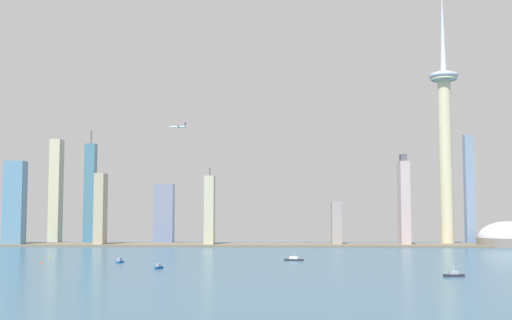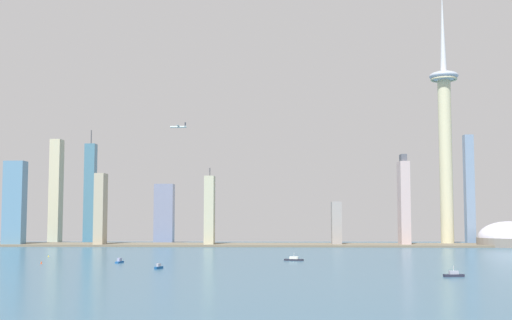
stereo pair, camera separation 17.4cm
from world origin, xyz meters
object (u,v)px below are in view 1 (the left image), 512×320
boat_2 (120,261)px  skyscraper_5 (164,213)px  skyscraper_3 (404,202)px  skyscraper_2 (336,224)px  skyscraper_7 (15,203)px  skyscraper_1 (100,210)px  observation_tower (445,129)px  boat_0 (454,275)px  channel_buoy_1 (48,256)px  channel_buoy_0 (41,262)px  skyscraper_6 (210,211)px  airplane (178,127)px  skyscraper_8 (90,193)px  skyscraper_0 (469,189)px  skyscraper_4 (56,191)px  boat_4 (294,259)px  stadium_dome (509,239)px  boat_5 (159,267)px

boat_2 → skyscraper_5: bearing=17.7°
skyscraper_3 → skyscraper_2: bearing=178.9°
boat_2 → skyscraper_7: bearing=49.3°
skyscraper_1 → observation_tower: bearing=5.8°
skyscraper_2 → boat_0: (43.01, -424.26, -27.75)m
channel_buoy_1 → channel_buoy_0: bearing=-73.7°
skyscraper_5 → skyscraper_6: 121.84m
boat_0 → airplane: (-259.04, 449.99, 161.79)m
skyscraper_7 → skyscraper_8: (71.67, 99.43, 16.80)m
skyscraper_3 → skyscraper_6: (-256.45, -10.79, -11.36)m
skyscraper_5 → boat_2: skyscraper_5 is taller
skyscraper_0 → skyscraper_1: (-500.76, -71.18, -28.74)m
skyscraper_0 → skyscraper_4: bearing=175.7°
skyscraper_5 → boat_2: bearing=-85.4°
skyscraper_5 → channel_buoy_0: bearing=-94.5°
boat_4 → airplane: 375.52m
skyscraper_3 → channel_buoy_0: (-365.55, -320.46, -56.19)m
skyscraper_1 → skyscraper_2: size_ratio=1.63×
stadium_dome → boat_0: stadium_dome is taller
observation_tower → boat_2: observation_tower is taller
observation_tower → skyscraper_0: bearing=32.4°
skyscraper_5 → skyscraper_7: size_ratio=0.76×
skyscraper_5 → airplane: bearing=-63.2°
observation_tower → skyscraper_3: size_ratio=2.95×
skyscraper_1 → airplane: airplane is taller
observation_tower → channel_buoy_0: size_ratio=143.88×
observation_tower → skyscraper_5: size_ratio=4.16×
skyscraper_5 → skyscraper_8: (-110.34, -0.39, 29.99)m
skyscraper_0 → boat_0: 503.94m
observation_tower → skyscraper_0: size_ratio=2.33×
skyscraper_5 → boat_2: (31.66, -391.46, -41.39)m
boat_5 → skyscraper_3: bearing=-9.4°
boat_2 → skyscraper_4: bearing=39.1°
skyscraper_5 → boat_2: 394.91m
skyscraper_1 → skyscraper_5: 121.13m
skyscraper_1 → boat_0: (353.80, -404.99, -46.26)m
skyscraper_4 → boat_2: (198.34, -406.26, -75.45)m
skyscraper_0 → boat_5: size_ratio=17.50×
skyscraper_0 → skyscraper_5: (-434.42, 30.06, -33.51)m
skyscraper_5 → channel_buoy_0: 407.49m
skyscraper_8 → skyscraper_1: bearing=-66.4°
skyscraper_5 → boat_4: bearing=-63.0°
skyscraper_5 → channel_buoy_1: 321.33m
skyscraper_6 → skyscraper_8: size_ratio=0.62×
channel_buoy_1 → skyscraper_1: bearing=92.1°
channel_buoy_1 → airplane: bearing=71.3°
boat_0 → skyscraper_0: bearing=-115.8°
skyscraper_1 → channel_buoy_1: size_ratio=63.52×
observation_tower → boat_4: observation_tower is taller
boat_5 → channel_buoy_0: bearing=92.4°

